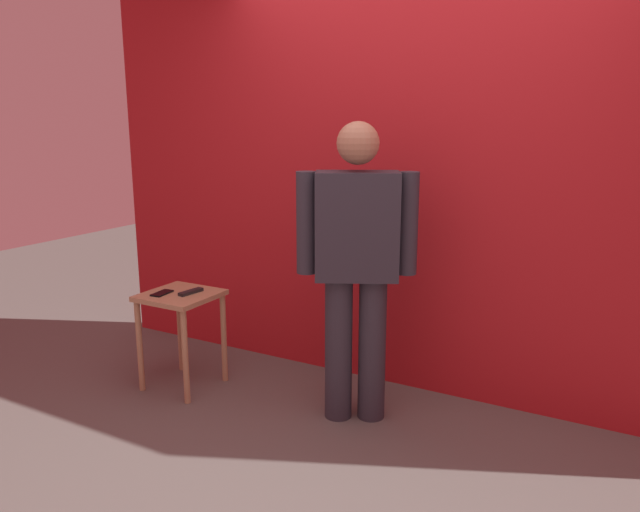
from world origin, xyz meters
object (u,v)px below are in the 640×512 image
(side_table, at_px, (181,312))
(tv_remote, at_px, (191,292))
(standing_person, at_px, (356,259))
(cell_phone, at_px, (162,293))

(side_table, bearing_deg, tv_remote, 23.83)
(standing_person, distance_m, cell_phone, 1.27)
(standing_person, relative_size, side_table, 2.71)
(tv_remote, bearing_deg, cell_phone, -140.49)
(side_table, bearing_deg, standing_person, 7.67)
(side_table, height_order, cell_phone, cell_phone)
(cell_phone, height_order, tv_remote, tv_remote)
(standing_person, xyz_separation_m, cell_phone, (-1.21, -0.22, -0.31))
(standing_person, height_order, tv_remote, standing_person)
(standing_person, height_order, cell_phone, standing_person)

